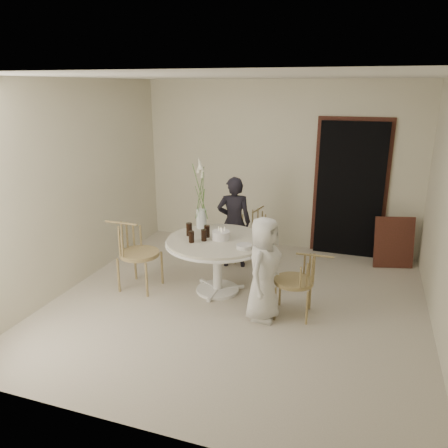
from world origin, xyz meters
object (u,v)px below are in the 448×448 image
(chair_right, at_px, (304,276))
(girl, at_px, (234,222))
(table, at_px, (217,248))
(chair_left, at_px, (131,246))
(birthday_cake, at_px, (221,235))
(boy, at_px, (264,269))
(flower_vase, at_px, (201,203))
(chair_far, at_px, (255,228))

(chair_right, relative_size, girl, 0.58)
(table, distance_m, chair_left, 1.16)
(birthday_cake, bearing_deg, chair_right, -15.42)
(boy, bearing_deg, girl, 37.93)
(girl, xyz_separation_m, flower_vase, (-0.31, -0.52, 0.39))
(table, bearing_deg, boy, -33.07)
(boy, distance_m, flower_vase, 1.46)
(chair_far, xyz_separation_m, girl, (-0.23, -0.33, 0.16))
(chair_far, relative_size, boy, 0.65)
(chair_right, distance_m, birthday_cake, 1.19)
(table, bearing_deg, flower_vase, 133.93)
(chair_far, bearing_deg, table, -88.87)
(birthday_cake, bearing_deg, chair_left, -168.36)
(girl, bearing_deg, flower_vase, 44.16)
(boy, height_order, flower_vase, flower_vase)
(chair_far, bearing_deg, chair_right, -47.97)
(table, relative_size, chair_right, 1.67)
(chair_right, relative_size, birthday_cake, 3.51)
(chair_far, distance_m, chair_left, 1.96)
(chair_far, distance_m, girl, 0.44)
(chair_right, height_order, flower_vase, flower_vase)
(chair_far, xyz_separation_m, chair_left, (-1.31, -1.46, 0.07))
(boy, bearing_deg, birthday_cake, 62.57)
(chair_right, distance_m, girl, 1.71)
(chair_far, xyz_separation_m, chair_right, (0.99, -1.52, -0.00))
(flower_vase, bearing_deg, chair_left, -141.63)
(table, distance_m, boy, 0.87)
(chair_right, relative_size, boy, 0.65)
(chair_right, bearing_deg, chair_left, -94.08)
(chair_far, bearing_deg, boy, -62.89)
(chair_right, xyz_separation_m, boy, (-0.43, -0.18, 0.10))
(table, bearing_deg, chair_left, -168.69)
(table, relative_size, boy, 1.08)
(boy, relative_size, flower_vase, 1.25)
(flower_vase, bearing_deg, chair_right, -23.81)
(table, distance_m, chair_right, 1.20)
(table, distance_m, chair_far, 1.25)
(chair_right, distance_m, chair_left, 2.30)
(chair_left, bearing_deg, birthday_cake, -76.94)
(chair_far, height_order, birthday_cake, birthday_cake)
(chair_right, bearing_deg, chair_far, -149.53)
(chair_left, height_order, birthday_cake, chair_left)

